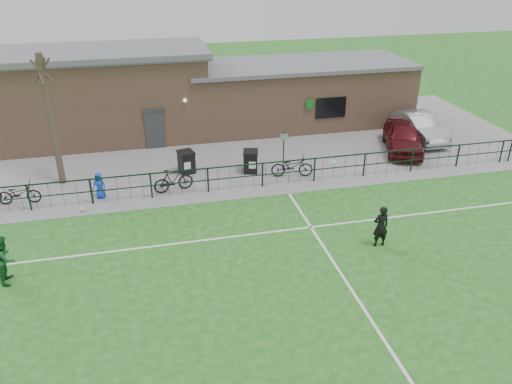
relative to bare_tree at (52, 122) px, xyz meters
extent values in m
plane|color=#1C5B1A|center=(8.00, -10.50, -3.00)|extent=(90.00, 90.00, 0.00)
cube|color=gray|center=(8.00, 3.00, -2.99)|extent=(34.00, 13.00, 0.02)
cube|color=white|center=(8.00, -2.70, -3.00)|extent=(28.00, 0.10, 0.01)
cube|color=white|center=(8.00, -6.50, -3.00)|extent=(28.00, 0.10, 0.01)
cube|color=white|center=(10.00, -10.50, -3.00)|extent=(0.10, 16.00, 0.01)
cube|color=black|center=(8.00, -2.50, -2.40)|extent=(28.00, 0.10, 1.20)
cylinder|color=#413427|center=(0.00, 0.00, 0.00)|extent=(0.30, 0.30, 6.00)
cube|color=black|center=(5.78, -0.12, -2.48)|extent=(0.83, 0.90, 1.01)
cube|color=black|center=(8.83, -0.77, -2.48)|extent=(0.82, 0.89, 1.01)
cylinder|color=black|center=(10.43, -0.97, -1.98)|extent=(0.07, 0.07, 2.00)
imported|color=#4C0D13|center=(17.37, 0.10, -2.22)|extent=(3.21, 4.79, 1.51)
imported|color=#93969A|center=(19.12, 1.51, -2.24)|extent=(1.58, 4.47, 1.47)
imported|color=black|center=(-1.54, -1.76, -2.51)|extent=(1.83, 0.76, 0.94)
imported|color=black|center=(5.00, -2.07, -2.43)|extent=(1.88, 0.87, 1.09)
imported|color=black|center=(10.64, -1.75, -2.46)|extent=(2.09, 1.06, 1.05)
imported|color=blue|center=(1.80, -1.98, -2.39)|extent=(0.66, 0.53, 1.17)
imported|color=black|center=(12.02, -8.32, -2.18)|extent=(0.60, 0.39, 1.63)
sphere|color=white|center=(11.21, -5.38, -0.81)|extent=(0.22, 0.22, 0.22)
imported|color=#195929|center=(-0.89, -7.50, -2.15)|extent=(0.67, 0.84, 1.71)
sphere|color=white|center=(1.09, -3.12, -2.89)|extent=(0.23, 0.23, 0.23)
cube|color=tan|center=(8.00, 6.00, -1.25)|extent=(24.00, 5.00, 3.50)
cube|color=tan|center=(1.76, 6.00, 1.10)|extent=(11.52, 5.00, 1.20)
cube|color=#56575D|center=(1.76, 6.00, 1.82)|extent=(12.02, 5.40, 0.28)
cube|color=#56575D|center=(13.28, 6.00, 0.60)|extent=(13.44, 5.30, 0.22)
cube|color=#383A3D|center=(4.50, 3.47, -1.95)|extent=(1.00, 0.08, 2.10)
cube|color=black|center=(14.50, 3.47, -1.40)|extent=(1.80, 0.08, 1.20)
cube|color=#19661E|center=(13.20, 3.42, -1.10)|extent=(0.45, 0.04, 0.55)
camera|label=1|loc=(4.02, -22.57, 7.09)|focal=35.00mm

